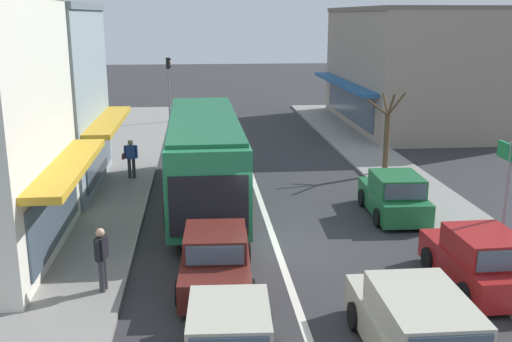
# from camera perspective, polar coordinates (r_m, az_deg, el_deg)

# --- Properties ---
(ground_plane) EXTENTS (140.00, 140.00, 0.00)m
(ground_plane) POSITION_cam_1_polar(r_m,az_deg,el_deg) (18.23, 1.93, -7.16)
(ground_plane) COLOR #2D2D30
(lane_centre_line) EXTENTS (0.20, 28.00, 0.01)m
(lane_centre_line) POSITION_cam_1_polar(r_m,az_deg,el_deg) (21.97, 0.58, -3.30)
(lane_centre_line) COLOR silver
(lane_centre_line) RESTS_ON ground
(sidewalk_left) EXTENTS (5.20, 44.00, 0.14)m
(sidewalk_left) POSITION_cam_1_polar(r_m,az_deg,el_deg) (24.18, -16.20, -2.05)
(sidewalk_left) COLOR gray
(sidewalk_left) RESTS_ON ground
(kerb_right) EXTENTS (2.80, 44.00, 0.12)m
(kerb_right) POSITION_cam_1_polar(r_m,az_deg,el_deg) (25.21, 14.24, -1.26)
(kerb_right) COLOR gray
(kerb_right) RESTS_ON ground
(building_right_far) EXTENTS (9.78, 13.66, 7.25)m
(building_right_far) POSITION_cam_1_polar(r_m,az_deg,el_deg) (39.06, 15.25, 9.50)
(building_right_far) COLOR gray
(building_right_far) RESTS_ON ground
(city_bus) EXTENTS (2.83, 10.88, 3.23)m
(city_bus) POSITION_cam_1_polar(r_m,az_deg,el_deg) (22.06, -4.96, 1.78)
(city_bus) COLOR #237A4C
(city_bus) RESTS_ON ground
(hatchback_queue_far_back) EXTENTS (1.96, 3.78, 1.54)m
(hatchback_queue_far_back) POSITION_cam_1_polar(r_m,az_deg,el_deg) (11.93, -2.56, -15.88)
(hatchback_queue_far_back) COLOR #B7B29E
(hatchback_queue_far_back) RESTS_ON ground
(wagon_behind_bus_mid) EXTENTS (1.97, 4.52, 1.58)m
(wagon_behind_bus_mid) POSITION_cam_1_polar(r_m,az_deg,el_deg) (12.62, 15.08, -14.42)
(wagon_behind_bus_mid) COLOR #B7B29E
(wagon_behind_bus_mid) RESTS_ON ground
(sedan_behind_bus_near) EXTENTS (2.04, 4.27, 1.47)m
(sedan_behind_bus_near) POSITION_cam_1_polar(r_m,az_deg,el_deg) (15.67, -3.86, -8.33)
(sedan_behind_bus_near) COLOR #561E19
(sedan_behind_bus_near) RESTS_ON ground
(parked_hatchback_kerb_front) EXTENTS (1.87, 3.73, 1.54)m
(parked_hatchback_kerb_front) POSITION_cam_1_polar(r_m,az_deg,el_deg) (16.39, 20.45, -8.02)
(parked_hatchback_kerb_front) COLOR maroon
(parked_hatchback_kerb_front) RESTS_ON ground
(parked_hatchback_kerb_second) EXTENTS (1.93, 3.76, 1.54)m
(parked_hatchback_kerb_second) POSITION_cam_1_polar(r_m,az_deg,el_deg) (21.19, 13.03, -2.37)
(parked_hatchback_kerb_second) COLOR #1E6638
(parked_hatchback_kerb_second) RESTS_ON ground
(traffic_light_downstreet) EXTENTS (0.33, 0.24, 4.20)m
(traffic_light_downstreet) POSITION_cam_1_polar(r_m,az_deg,el_deg) (38.60, -8.32, 8.66)
(traffic_light_downstreet) COLOR gray
(traffic_light_downstreet) RESTS_ON ground
(directional_road_sign) EXTENTS (0.10, 1.40, 3.60)m
(directional_road_sign) POSITION_cam_1_polar(r_m,az_deg,el_deg) (16.98, 22.97, -0.49)
(directional_road_sign) COLOR gray
(directional_road_sign) RESTS_ON ground
(street_tree_right) EXTENTS (1.70, 1.58, 3.64)m
(street_tree_right) POSITION_cam_1_polar(r_m,az_deg,el_deg) (26.49, 12.34, 3.31)
(street_tree_right) COLOR brown
(street_tree_right) RESTS_ON ground
(pedestrian_with_handbag_near) EXTENTS (0.65, 0.25, 1.63)m
(pedestrian_with_handbag_near) POSITION_cam_1_polar(r_m,az_deg,el_deg) (25.44, -11.85, 1.36)
(pedestrian_with_handbag_near) COLOR #333338
(pedestrian_with_handbag_near) RESTS_ON sidewalk_left
(pedestrian_browsing_midblock) EXTENTS (0.29, 0.56, 1.63)m
(pedestrian_browsing_midblock) POSITION_cam_1_polar(r_m,az_deg,el_deg) (15.26, -14.49, -7.79)
(pedestrian_browsing_midblock) COLOR #333338
(pedestrian_browsing_midblock) RESTS_ON sidewalk_left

